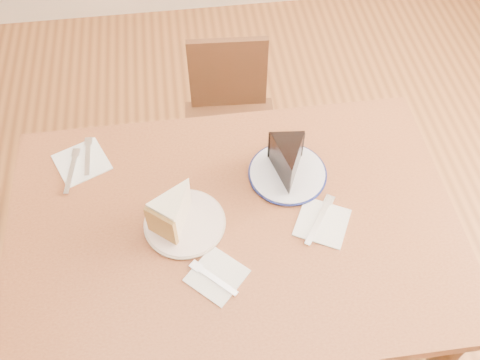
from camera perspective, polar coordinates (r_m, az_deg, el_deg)
name	(u,v)px	position (r m, az deg, el deg)	size (l,w,h in m)	color
ground	(236,329)	(2.10, -0.47, -15.56)	(4.00, 4.00, 0.00)	#532D16
table	(234,243)	(1.51, -0.64, -6.69)	(1.20, 0.80, 0.75)	#502815
chair_far	(230,123)	(2.12, -1.04, 6.11)	(0.38, 0.38, 0.72)	black
plate_cream	(185,223)	(1.43, -5.91, -4.60)	(0.21, 0.21, 0.01)	silver
plate_navy	(287,173)	(1.52, 5.09, 0.70)	(0.21, 0.21, 0.01)	white
carrot_cake	(177,208)	(1.39, -6.76, -2.96)	(0.09, 0.12, 0.09)	#F1E2C7
chocolate_cake	(288,165)	(1.47, 5.15, 1.65)	(0.10, 0.14, 0.09)	black
napkin_cream	(217,276)	(1.35, -2.47, -10.15)	(0.12, 0.12, 0.00)	white
napkin_navy	(322,222)	(1.44, 8.76, -4.50)	(0.13, 0.13, 0.00)	white
napkin_spare	(82,162)	(1.61, -16.52, 1.84)	(0.14, 0.14, 0.00)	white
fork_cream	(214,279)	(1.34, -2.76, -10.47)	(0.01, 0.14, 0.00)	silver
knife_navy	(319,220)	(1.44, 8.46, -4.24)	(0.02, 0.17, 0.00)	silver
fork_spare	(88,156)	(1.61, -15.92, 2.44)	(0.01, 0.14, 0.00)	silver
knife_spare	(72,171)	(1.59, -17.53, 0.92)	(0.01, 0.16, 0.00)	silver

